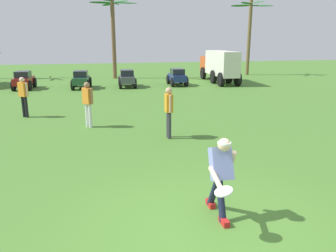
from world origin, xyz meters
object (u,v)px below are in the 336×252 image
Objects in this scene: parked_car_slot_b at (81,79)px; palm_tree_right_of_centre at (250,30)px; box_truck at (219,65)px; palm_tree_left_of_centre at (113,30)px; teammate_deep at (169,108)px; parked_car_slot_c at (127,78)px; parked_car_slot_a at (24,80)px; frisbee_thrower at (220,173)px; frisbee_in_flight at (224,191)px; parked_car_slot_d at (177,77)px; teammate_midfield at (88,100)px; teammate_near_sideline at (23,93)px.

parked_car_slot_b is 0.37× the size of palm_tree_right_of_centre.
box_truck reaches higher than parked_car_slot_b.
teammate_deep is at bearing -88.24° from palm_tree_left_of_centre.
parked_car_slot_b is 2.84m from parked_car_slot_c.
parked_car_slot_a is 12.98m from box_truck.
palm_tree_left_of_centre is (-0.31, 21.65, 2.90)m from frisbee_thrower.
frisbee_in_flight is 17.56m from parked_car_slot_d.
parked_car_slot_d is (9.63, -0.36, 0.00)m from parked_car_slot_a.
frisbee_thrower reaches higher than parked_car_slot_b.
teammate_midfield is at bearing -119.60° from parked_car_slot_d.
teammate_midfield is 0.25× the size of palm_tree_right_of_centre.
palm_tree_right_of_centre is (13.79, 5.32, 3.16)m from parked_car_slot_b.
teammate_deep is 0.25× the size of palm_tree_right_of_centre.
teammate_deep is 12.09m from parked_car_slot_b.
parked_car_slot_b is (-2.72, 16.47, -0.24)m from frisbee_thrower.
palm_tree_left_of_centre is at bearing 82.87° from teammate_midfield.
parked_car_slot_a is at bearing 177.88° from parked_car_slot_d.
palm_tree_right_of_centre reaches higher than box_truck.
frisbee_thrower is 0.91× the size of teammate_deep.
palm_tree_left_of_centre is at bearing 150.00° from box_truck.
parked_car_slot_d is (3.25, 11.82, -0.38)m from teammate_deep.
teammate_deep is 0.70× the size of parked_car_slot_d.
frisbee_thrower is 16.47m from parked_car_slot_c.
palm_tree_left_of_centre is (5.85, 4.73, 3.14)m from parked_car_slot_a.
box_truck is at bearing 68.97° from frisbee_in_flight.
palm_tree_left_of_centre is at bearing 71.58° from teammate_near_sideline.
frisbee_thrower is 0.64× the size of parked_car_slot_c.
teammate_near_sideline is at bearing 139.26° from teammate_midfield.
teammate_midfield is at bearing -103.22° from parked_car_slot_c.
teammate_midfield and teammate_deep have the same top height.
teammate_near_sideline is 11.28m from parked_car_slot_d.
frisbee_thrower is 0.64m from frisbee_in_flight.
frisbee_thrower is 21.85m from palm_tree_left_of_centre.
teammate_midfield is 0.69× the size of parked_car_slot_b.
parked_car_slot_b is 0.38× the size of palm_tree_left_of_centre.
teammate_near_sideline is at bearing 117.97° from frisbee_thrower.
palm_tree_left_of_centre is (-0.12, 22.26, 2.92)m from frisbee_in_flight.
frisbee_thrower is 18.82m from box_truck.
teammate_near_sideline is 13.92m from palm_tree_left_of_centre.
palm_tree_left_of_centre reaches higher than teammate_near_sideline.
palm_tree_right_of_centre is at bearing 39.83° from teammate_near_sideline.
frisbee_thrower is 16.93m from parked_car_slot_d.
parked_car_slot_a is 0.37× the size of box_truck.
teammate_midfield is 0.70× the size of parked_car_slot_d.
palm_tree_left_of_centre reaches higher than teammate_midfield.
parked_car_slot_d is at bearing -53.41° from palm_tree_left_of_centre.
parked_car_slot_a is 3.47m from parked_car_slot_b.
parked_car_slot_b is (-0.53, 9.86, -0.38)m from teammate_midfield.
teammate_midfield is at bearing -40.74° from teammate_near_sideline.
teammate_midfield reaches higher than frisbee_thrower.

